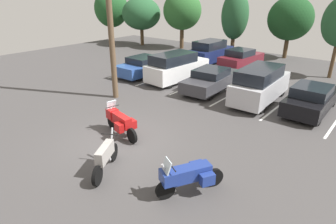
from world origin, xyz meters
The scene contains 18 objects.
ground centered at (0.00, 0.00, -0.05)m, with size 44.00×44.00×0.10m, color #423F3F.
motorcycle_touring centered at (-0.40, 0.40, 0.65)m, with size 2.31×0.98×1.40m.
motorcycle_second centered at (4.16, -0.88, 0.64)m, with size 1.38×2.09×1.35m.
motorcycle_third centered at (1.29, -1.76, 0.58)m, with size 1.19×1.93×1.31m.
parking_stripes centered at (-0.63, 8.30, 0.00)m, with size 14.53×5.16×0.01m.
car_blue centered at (-6.33, 8.19, 0.68)m, with size 1.93×4.84×1.39m.
car_white centered at (-3.58, 8.35, 0.98)m, with size 2.18×4.88×1.96m.
car_charcoal centered at (-0.67, 8.22, 0.68)m, with size 2.24×4.99×1.38m.
car_silver centered at (2.50, 8.19, 1.01)m, with size 1.99×4.95×2.01m.
car_black centered at (5.18, 8.49, 0.70)m, with size 1.83×4.53×1.45m.
car_far_navy centered at (-4.72, 14.53, 0.94)m, with size 2.02×4.57×1.92m.
car_far_maroon centered at (-1.84, 14.62, 0.74)m, with size 2.14×4.38×1.53m.
utility_pole centered at (-4.27, 3.44, 4.68)m, with size 1.75×0.69×9.15m.
tree_center_right centered at (-15.42, 17.03, 3.45)m, with size 4.27×4.27×5.20m.
tree_center centered at (-0.37, 20.66, 3.52)m, with size 3.93×3.93×5.44m.
tree_far_left centered at (-19.96, 16.56, 3.88)m, with size 3.95×3.95×6.06m.
tree_rear centered at (-4.80, 18.68, 3.70)m, with size 2.51×2.51×5.93m.
tree_far_right centered at (-10.73, 18.37, 3.90)m, with size 3.98×3.98×5.87m.
Camera 1 is at (8.35, -6.87, 5.84)m, focal length 30.62 mm.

